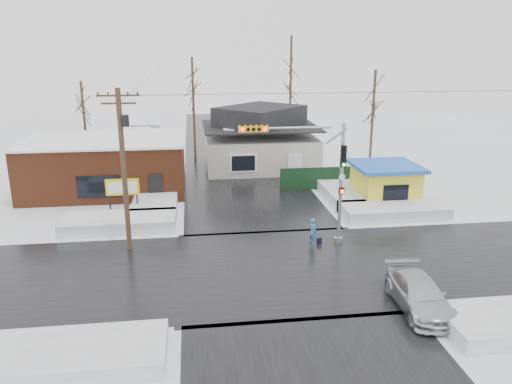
{
  "coord_description": "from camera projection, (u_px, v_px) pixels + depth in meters",
  "views": [
    {
      "loc": [
        -4.3,
        -23.34,
        11.15
      ],
      "look_at": [
        -0.74,
        3.87,
        3.0
      ],
      "focal_mm": 35.0,
      "sensor_mm": 36.0,
      "label": 1
    }
  ],
  "objects": [
    {
      "name": "snowbank_sw",
      "position": [
        69.0,
        355.0,
        18.02
      ],
      "size": [
        7.0,
        3.0,
        0.7
      ],
      "primitive_type": "cube",
      "color": "white",
      "rests_on": "ground"
    },
    {
      "name": "shopping_bag",
      "position": [
        319.0,
        241.0,
        28.94
      ],
      "size": [
        0.3,
        0.17,
        0.35
      ],
      "primitive_type": "cube",
      "rotation": [
        0.0,
        0.0,
        0.19
      ],
      "color": "black",
      "rests_on": "ground"
    },
    {
      "name": "snowbank_ne",
      "position": [
        393.0,
        211.0,
        33.55
      ],
      "size": [
        7.0,
        3.0,
        0.8
      ],
      "primitive_type": "cube",
      "color": "white",
      "rests_on": "ground"
    },
    {
      "name": "snowbank_nw",
      "position": [
        119.0,
        222.0,
        31.32
      ],
      "size": [
        7.0,
        3.0,
        0.8
      ],
      "primitive_type": "cube",
      "color": "white",
      "rests_on": "ground"
    },
    {
      "name": "marquee_sign",
      "position": [
        123.0,
        188.0,
        33.25
      ],
      "size": [
        2.2,
        0.21,
        2.55
      ],
      "color": "black",
      "rests_on": "ground"
    },
    {
      "name": "tree_far_right",
      "position": [
        374.0,
        91.0,
        44.36
      ],
      "size": [
        3.0,
        3.0,
        9.0
      ],
      "color": "#332821",
      "rests_on": "ground"
    },
    {
      "name": "brick_building",
      "position": [
        107.0,
        165.0,
        39.14
      ],
      "size": [
        12.2,
        8.2,
        4.12
      ],
      "color": "brown",
      "rests_on": "ground"
    },
    {
      "name": "road_ew",
      "position": [
        280.0,
        268.0,
        25.89
      ],
      "size": [
        120.0,
        10.0,
        0.02
      ],
      "primitive_type": "cube",
      "color": "black",
      "rests_on": "ground"
    },
    {
      "name": "road_ns",
      "position": [
        280.0,
        268.0,
        25.89
      ],
      "size": [
        10.0,
        120.0,
        0.02
      ],
      "primitive_type": "cube",
      "color": "black",
      "rests_on": "ground"
    },
    {
      "name": "house",
      "position": [
        260.0,
        140.0,
        46.31
      ],
      "size": [
        10.4,
        8.4,
        5.76
      ],
      "color": "beige",
      "rests_on": "ground"
    },
    {
      "name": "utility_pole",
      "position": [
        124.0,
        161.0,
        26.78
      ],
      "size": [
        3.15,
        0.44,
        9.0
      ],
      "color": "#382619",
      "rests_on": "ground"
    },
    {
      "name": "kiosk",
      "position": [
        385.0,
        183.0,
        36.16
      ],
      "size": [
        4.6,
        4.6,
        2.88
      ],
      "color": "yellow",
      "rests_on": "ground"
    },
    {
      "name": "fence",
      "position": [
        329.0,
        178.0,
        39.75
      ],
      "size": [
        8.0,
        0.12,
        1.8
      ],
      "primitive_type": "cube",
      "color": "black",
      "rests_on": "ground"
    },
    {
      "name": "tree_far_left",
      "position": [
        193.0,
        79.0,
        47.85
      ],
      "size": [
        3.0,
        3.0,
        10.0
      ],
      "color": "#332821",
      "rests_on": "ground"
    },
    {
      "name": "car",
      "position": [
        419.0,
        294.0,
        21.7
      ],
      "size": [
        2.18,
        4.86,
        1.38
      ],
      "primitive_type": "imported",
      "rotation": [
        0.0,
        0.0,
        -0.05
      ],
      "color": "#B8BBC0",
      "rests_on": "ground"
    },
    {
      "name": "tree_far_west",
      "position": [
        82.0,
        99.0,
        45.16
      ],
      "size": [
        3.0,
        3.0,
        8.0
      ],
      "color": "#332821",
      "rests_on": "ground"
    },
    {
      "name": "ground",
      "position": [
        280.0,
        268.0,
        25.9
      ],
      "size": [
        120.0,
        120.0,
        0.0
      ],
      "primitive_type": "plane",
      "color": "white",
      "rests_on": "ground"
    },
    {
      "name": "snowbank_nside_w",
      "position": [
        157.0,
        198.0,
        36.32
      ],
      "size": [
        3.0,
        8.0,
        0.8
      ],
      "primitive_type": "cube",
      "color": "white",
      "rests_on": "ground"
    },
    {
      "name": "snowbank_nside_e",
      "position": [
        343.0,
        191.0,
        38.06
      ],
      "size": [
        3.0,
        8.0,
        0.8
      ],
      "primitive_type": "cube",
      "color": "white",
      "rests_on": "ground"
    },
    {
      "name": "traffic_signal",
      "position": [
        315.0,
        168.0,
        27.72
      ],
      "size": [
        6.05,
        0.68,
        7.0
      ],
      "color": "gray",
      "rests_on": "ground"
    },
    {
      "name": "tree_far_mid",
      "position": [
        291.0,
        61.0,
        50.54
      ],
      "size": [
        3.0,
        3.0,
        12.0
      ],
      "color": "#332821",
      "rests_on": "ground"
    },
    {
      "name": "pedestrian",
      "position": [
        313.0,
        231.0,
        28.77
      ],
      "size": [
        0.57,
        0.67,
        1.55
      ],
      "primitive_type": "imported",
      "rotation": [
        0.0,
        0.0,
        2.0
      ],
      "color": "teal",
      "rests_on": "ground"
    }
  ]
}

